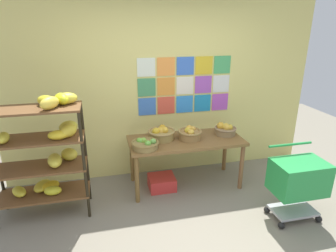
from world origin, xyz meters
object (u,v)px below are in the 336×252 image
at_px(fruit_basket_right, 225,129).
at_px(produce_crate_under_table, 162,182).
at_px(display_table, 186,145).
at_px(fruit_basket_left, 161,133).
at_px(fruit_basket_back_right, 190,134).
at_px(fruit_basket_back_left, 145,144).
at_px(shopping_cart, 298,179).
at_px(banana_shelf_unit, 46,148).

relative_size(fruit_basket_right, produce_crate_under_table, 0.86).
distance_m(display_table, fruit_basket_right, 0.63).
bearing_deg(produce_crate_under_table, fruit_basket_left, 78.96).
bearing_deg(produce_crate_under_table, fruit_basket_back_right, 3.99).
bearing_deg(fruit_basket_back_left, fruit_basket_right, 10.50).
bearing_deg(fruit_basket_back_left, fruit_basket_left, 44.33).
bearing_deg(fruit_basket_left, fruit_basket_back_right, -12.98).
height_order(display_table, fruit_basket_back_right, fruit_basket_back_right).
bearing_deg(produce_crate_under_table, shopping_cart, -35.34).
distance_m(banana_shelf_unit, shopping_cart, 2.96).
bearing_deg(display_table, fruit_basket_back_left, -163.85).
distance_m(banana_shelf_unit, fruit_basket_back_left, 1.18).
bearing_deg(fruit_basket_left, banana_shelf_unit, -166.86).
distance_m(fruit_basket_back_left, shopping_cart, 1.89).
relative_size(fruit_basket_back_left, produce_crate_under_table, 0.98).
bearing_deg(fruit_basket_left, produce_crate_under_table, -101.04).
xyz_separation_m(display_table, shopping_cart, (1.06, -1.04, -0.11)).
xyz_separation_m(fruit_basket_back_right, fruit_basket_back_left, (-0.65, -0.17, -0.02)).
distance_m(fruit_basket_left, fruit_basket_back_right, 0.40).
bearing_deg(fruit_basket_right, fruit_basket_left, 177.72).
distance_m(fruit_basket_left, produce_crate_under_table, 0.72).
bearing_deg(fruit_basket_back_right, fruit_basket_left, 167.02).
xyz_separation_m(banana_shelf_unit, fruit_basket_right, (2.38, 0.30, -0.08)).
distance_m(fruit_basket_back_right, produce_crate_under_table, 0.81).
xyz_separation_m(display_table, fruit_basket_back_left, (-0.60, -0.17, 0.14)).
bearing_deg(banana_shelf_unit, produce_crate_under_table, 8.74).
bearing_deg(produce_crate_under_table, fruit_basket_right, 4.79).
bearing_deg(display_table, banana_shelf_unit, -172.02).
xyz_separation_m(fruit_basket_back_right, produce_crate_under_table, (-0.41, -0.03, -0.70)).
height_order(banana_shelf_unit, fruit_basket_right, banana_shelf_unit).
height_order(fruit_basket_right, produce_crate_under_table, fruit_basket_right).
distance_m(fruit_basket_right, fruit_basket_back_left, 1.23).
relative_size(display_table, fruit_basket_back_left, 4.44).
height_order(fruit_basket_left, shopping_cart, fruit_basket_left).
distance_m(fruit_basket_right, produce_crate_under_table, 1.19).
xyz_separation_m(banana_shelf_unit, shopping_cart, (2.83, -0.79, -0.35)).
bearing_deg(display_table, fruit_basket_left, 165.21).
bearing_deg(fruit_basket_back_right, produce_crate_under_table, -176.01).
distance_m(banana_shelf_unit, display_table, 1.80).
xyz_separation_m(fruit_basket_right, fruit_basket_back_right, (-0.55, -0.05, 0.00)).
bearing_deg(fruit_basket_back_right, display_table, 178.13).
relative_size(banana_shelf_unit, shopping_cart, 1.70).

